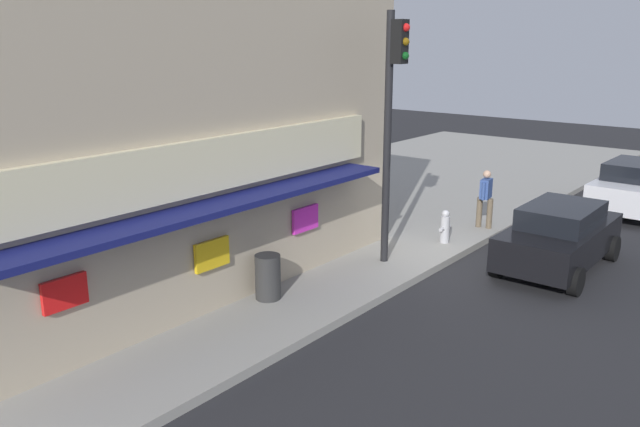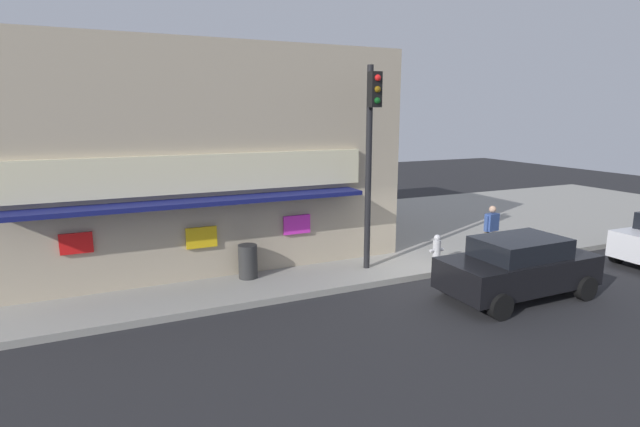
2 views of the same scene
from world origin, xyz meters
TOP-DOWN VIEW (x-y plane):
  - ground_plane at (0.00, 0.00)m, footprint 58.77×58.77m
  - sidewalk at (0.00, 5.40)m, footprint 39.18×10.79m
  - corner_building at (-5.98, 5.90)m, footprint 12.75×8.39m
  - traffic_light at (-1.27, 1.07)m, footprint 0.32×0.58m
  - fire_hydrant at (0.94, 0.72)m, footprint 0.48×0.24m
  - trash_can at (-4.74, 1.76)m, footprint 0.53×0.53m
  - pedestrian at (2.89, 0.52)m, footprint 0.59×0.48m
  - potted_plant_by_doorway at (-7.62, 2.84)m, footprint 0.67×0.67m
  - potted_plant_by_window at (-9.31, 2.74)m, footprint 0.71×0.71m
  - parked_car_black at (1.30, -2.14)m, footprint 4.14×2.02m

SIDE VIEW (x-z plane):
  - ground_plane at x=0.00m, z-range 0.00..0.00m
  - sidewalk at x=0.00m, z-range 0.00..0.18m
  - fire_hydrant at x=0.94m, z-range 0.16..1.05m
  - trash_can at x=-4.74m, z-range 0.18..1.12m
  - potted_plant_by_doorway at x=-7.62m, z-range 0.24..1.22m
  - potted_plant_by_window at x=-9.31m, z-range 0.23..1.28m
  - parked_car_black at x=1.30m, z-range 0.03..1.63m
  - pedestrian at x=2.89m, z-range 0.26..1.92m
  - corner_building at x=-5.98m, z-range 0.18..6.61m
  - traffic_light at x=-1.27m, z-range 0.97..6.79m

